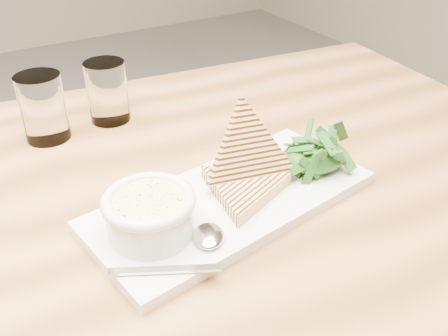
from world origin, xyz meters
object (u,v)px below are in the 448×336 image
soup_bowl (150,219)px  glass_near (43,108)px  glass_far (107,92)px  platter (232,201)px  table_top (162,217)px

soup_bowl → glass_near: size_ratio=0.94×
soup_bowl → glass_near: 0.34m
glass_far → platter: bearing=-81.3°
platter → glass_far: glass_far is taller
table_top → glass_near: (-0.08, 0.27, 0.08)m
soup_bowl → glass_far: glass_far is taller
table_top → soup_bowl: size_ratio=12.80×
glass_near → soup_bowl: bearing=-83.2°
table_top → glass_far: glass_far is taller
soup_bowl → glass_far: 0.36m
glass_near → glass_far: 0.11m
table_top → platter: bearing=-30.7°
table_top → glass_far: (0.03, 0.28, 0.07)m
table_top → glass_near: glass_near is taller
table_top → platter: (0.08, -0.05, 0.03)m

